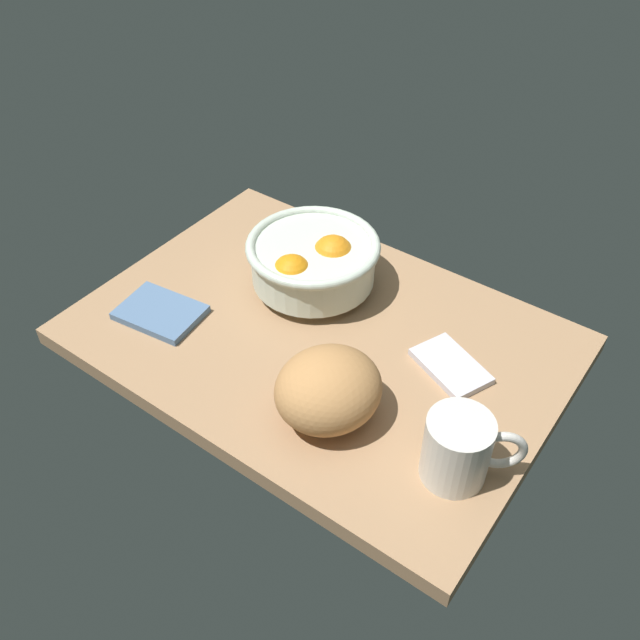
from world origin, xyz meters
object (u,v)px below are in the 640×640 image
fruit_bowl (313,260)px  napkin_folded (451,366)px  bread_loaf (328,389)px  napkin_spare (160,312)px  mug (460,449)px

fruit_bowl → napkin_folded: size_ratio=1.91×
bread_loaf → napkin_spare: (34.11, -0.86, -4.59)cm
fruit_bowl → napkin_folded: (-28.01, 3.36, -5.19)cm
mug → napkin_folded: bearing=-60.1°
bread_loaf → mug: bearing=-174.7°
fruit_bowl → napkin_folded: fruit_bowl is taller
bread_loaf → napkin_folded: bread_loaf is taller
napkin_folded → napkin_spare: size_ratio=0.88×
fruit_bowl → bread_loaf: bearing=130.6°
napkin_spare → mug: (-53.11, -0.91, 4.31)cm
bread_loaf → napkin_folded: bearing=-118.4°
fruit_bowl → napkin_spare: fruit_bowl is taller
fruit_bowl → napkin_spare: bearing=52.3°
fruit_bowl → napkin_folded: bearing=173.2°
bread_loaf → napkin_spare: bread_loaf is taller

